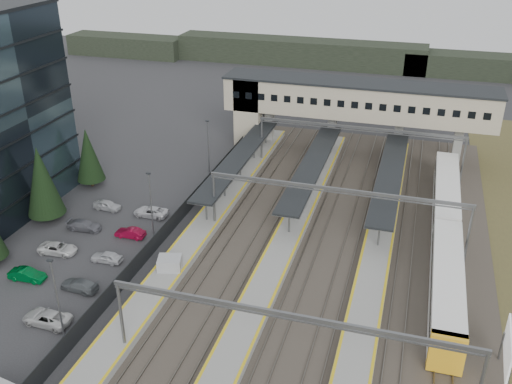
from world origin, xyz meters
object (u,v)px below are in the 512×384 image
(relay_cabin_far, at_px, (170,267))
(footbridge, at_px, (338,102))
(train, at_px, (446,235))
(billboard, at_px, (508,350))

(relay_cabin_far, relative_size, footbridge, 0.07)
(train, bearing_deg, relay_cabin_far, -154.45)
(footbridge, relative_size, billboard, 7.33)
(footbridge, xyz_separation_m, billboard, (20.70, -44.50, -4.87))
(footbridge, relative_size, train, 1.02)
(billboard, bearing_deg, footbridge, 114.94)
(footbridge, height_order, train, footbridge)
(relay_cabin_far, height_order, billboard, billboard)
(relay_cabin_far, bearing_deg, train, 25.55)
(footbridge, height_order, billboard, footbridge)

